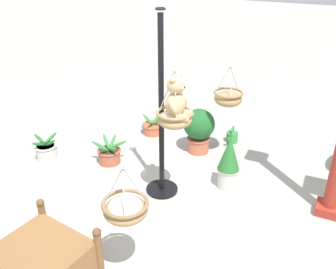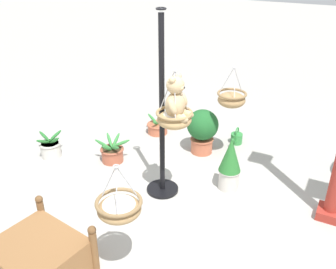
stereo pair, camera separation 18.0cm
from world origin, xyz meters
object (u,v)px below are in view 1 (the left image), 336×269
watering_can (232,137)px  hanging_basket_left_high (228,98)px  hanging_basket_with_teddy (174,118)px  potted_plant_tall_leafy (46,150)px  potted_plant_conical_shrub (153,127)px  potted_plant_flowering_red (199,129)px  wooden_planter_box (42,261)px  display_pole_central (162,142)px  teddy_bear (177,100)px  potted_plant_small_succulent (229,162)px  hanging_basket_right_low (125,209)px  potted_plant_fern_front (109,154)px

watering_can → hanging_basket_left_high: bearing=3.8°
hanging_basket_with_teddy → potted_plant_tall_leafy: bearing=-93.5°
hanging_basket_with_teddy → potted_plant_conical_shrub: 2.33m
hanging_basket_left_high → watering_can: (-0.58, -0.04, -0.93)m
potted_plant_flowering_red → potted_plant_conical_shrub: size_ratio=1.53×
wooden_planter_box → potted_plant_flowering_red: (-3.15, 0.48, 0.20)m
display_pole_central → potted_plant_flowering_red: size_ratio=3.30×
display_pole_central → teddy_bear: bearing=61.4°
hanging_basket_with_teddy → potted_plant_small_succulent: (-0.63, 0.54, -0.82)m
potted_plant_flowering_red → potted_plant_small_succulent: size_ratio=0.95×
display_pole_central → potted_plant_small_succulent: bearing=121.2°
hanging_basket_with_teddy → potted_plant_conical_shrub: (-1.68, -1.18, -1.11)m
hanging_basket_left_high → watering_can: size_ratio=1.76×
teddy_bear → wooden_planter_box: 2.25m
potted_plant_tall_leafy → hanging_basket_right_low: bearing=57.7°
wooden_planter_box → potted_plant_conical_shrub: 3.46m
hanging_basket_left_high → potted_plant_fern_front: 2.03m
wooden_planter_box → hanging_basket_left_high: bearing=163.4°
wooden_planter_box → potted_plant_small_succulent: (-2.37, 1.22, 0.18)m
watering_can → potted_plant_conical_shrub: bearing=-78.6°
potted_plant_flowering_red → wooden_planter_box: bearing=-8.7°
potted_plant_tall_leafy → hanging_basket_with_teddy: bearing=86.5°
hanging_basket_right_low → potted_plant_tall_leafy: 2.98m
teddy_bear → potted_plant_small_succulent: bearing=140.6°
potted_plant_small_succulent → watering_can: 1.40m
potted_plant_fern_front → potted_plant_flowering_red: size_ratio=0.72×
hanging_basket_right_low → potted_plant_tall_leafy: bearing=-122.3°
watering_can → hanging_basket_with_teddy: bearing=-6.4°
display_pole_central → potted_plant_small_succulent: display_pole_central is taller
hanging_basket_with_teddy → potted_plant_small_succulent: 1.17m
potted_plant_fern_front → hanging_basket_right_low: bearing=38.0°
potted_plant_flowering_red → watering_can: (-0.55, 0.41, -0.32)m
potted_plant_fern_front → potted_plant_tall_leafy: bearing=-70.5°
hanging_basket_right_low → potted_plant_flowering_red: hanging_basket_right_low is taller
display_pole_central → hanging_basket_with_teddy: 0.54m
hanging_basket_left_high → potted_plant_small_succulent: size_ratio=0.78×
hanging_basket_with_teddy → hanging_basket_right_low: bearing=5.6°
hanging_basket_with_teddy → hanging_basket_right_low: 1.44m
potted_plant_conical_shrub → potted_plant_small_succulent: bearing=58.7°
hanging_basket_with_teddy → potted_plant_fern_front: size_ratio=1.34×
potted_plant_tall_leafy → potted_plant_conical_shrub: size_ratio=1.02×
hanging_basket_with_teddy → potted_plant_conical_shrub: hanging_basket_with_teddy is taller
hanging_basket_right_low → potted_plant_small_succulent: size_ratio=0.71×
display_pole_central → potted_plant_fern_front: size_ratio=4.61×
hanging_basket_with_teddy → potted_plant_small_succulent: hanging_basket_with_teddy is taller
hanging_basket_with_teddy → potted_plant_conical_shrub: bearing=-144.9°
potted_plant_flowering_red → potted_plant_small_succulent: bearing=43.5°
hanging_basket_right_low → hanging_basket_with_teddy: bearing=-174.4°
hanging_basket_with_teddy → potted_plant_small_succulent: bearing=139.3°
hanging_basket_left_high → potted_plant_tall_leafy: size_ratio=1.23×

